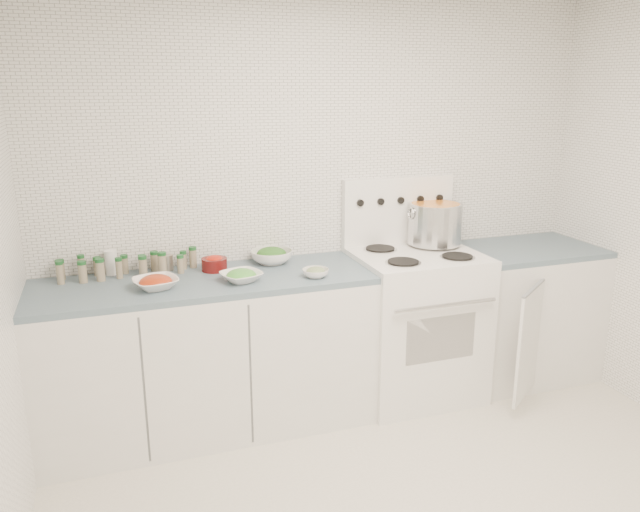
{
  "coord_description": "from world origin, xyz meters",
  "views": [
    {
      "loc": [
        -1.29,
        -2.11,
        1.94
      ],
      "look_at": [
        -0.17,
        1.14,
        0.99
      ],
      "focal_mm": 35.0,
      "sensor_mm": 36.0,
      "label": 1
    }
  ],
  "objects_px": {
    "stock_pot": "(435,222)",
    "stove": "(414,320)",
    "bowl_tomato": "(156,282)",
    "bowl_snowpea": "(241,276)"
  },
  "relations": [
    {
      "from": "stock_pot",
      "to": "stove",
      "type": "bearing_deg",
      "value": -144.15
    },
    {
      "from": "stove",
      "to": "stock_pot",
      "type": "height_order",
      "value": "stove"
    },
    {
      "from": "stove",
      "to": "bowl_tomato",
      "type": "relative_size",
      "value": 4.93
    },
    {
      "from": "bowl_tomato",
      "to": "bowl_snowpea",
      "type": "xyz_separation_m",
      "value": [
        0.45,
        -0.03,
        -0.0
      ]
    },
    {
      "from": "stock_pot",
      "to": "bowl_tomato",
      "type": "bearing_deg",
      "value": -173.01
    },
    {
      "from": "stock_pot",
      "to": "bowl_tomato",
      "type": "distance_m",
      "value": 1.78
    },
    {
      "from": "bowl_snowpea",
      "to": "stock_pot",
      "type": "bearing_deg",
      "value": 10.49
    },
    {
      "from": "stove",
      "to": "bowl_snowpea",
      "type": "height_order",
      "value": "stove"
    },
    {
      "from": "stove",
      "to": "stock_pot",
      "type": "xyz_separation_m",
      "value": [
        0.19,
        0.14,
        0.59
      ]
    },
    {
      "from": "stove",
      "to": "stock_pot",
      "type": "distance_m",
      "value": 0.64
    }
  ]
}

